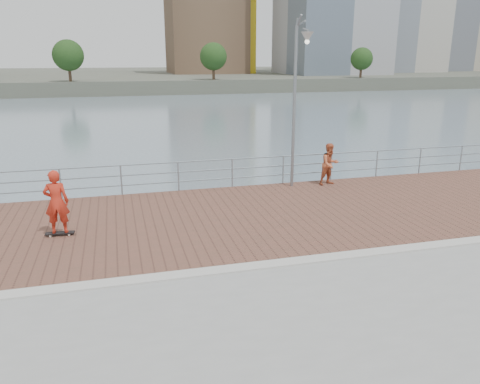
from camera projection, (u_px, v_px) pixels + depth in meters
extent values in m
plane|color=slate|center=(260.00, 339.00, 11.76)|extent=(400.00, 400.00, 0.00)
cube|color=brown|center=(227.00, 218.00, 14.53)|extent=(40.00, 6.80, 0.02)
cube|color=#B7B5AD|center=(262.00, 266.00, 11.19)|extent=(40.00, 0.40, 0.06)
cube|color=#4C5142|center=(124.00, 77.00, 124.96)|extent=(320.00, 95.00, 2.50)
cylinder|color=#8C9EA8|center=(61.00, 184.00, 16.26)|extent=(0.06, 0.06, 1.10)
cylinder|color=#8C9EA8|center=(121.00, 180.00, 16.77)|extent=(0.06, 0.06, 1.10)
cylinder|color=#8C9EA8|center=(178.00, 177.00, 17.28)|extent=(0.06, 0.06, 1.10)
cylinder|color=#8C9EA8|center=(232.00, 173.00, 17.79)|extent=(0.06, 0.06, 1.10)
cylinder|color=#8C9EA8|center=(283.00, 170.00, 18.29)|extent=(0.06, 0.06, 1.10)
cylinder|color=#8C9EA8|center=(331.00, 167.00, 18.80)|extent=(0.06, 0.06, 1.10)
cylinder|color=#8C9EA8|center=(377.00, 164.00, 19.31)|extent=(0.06, 0.06, 1.10)
cylinder|color=#8C9EA8|center=(420.00, 161.00, 19.82)|extent=(0.06, 0.06, 1.10)
cylinder|color=#8C9EA8|center=(461.00, 158.00, 20.33)|extent=(0.06, 0.06, 1.10)
cylinder|color=#8C9EA8|center=(205.00, 161.00, 17.38)|extent=(39.00, 0.05, 0.05)
cylinder|color=#8C9EA8|center=(206.00, 170.00, 17.48)|extent=(39.00, 0.05, 0.05)
cylinder|color=#8C9EA8|center=(206.00, 180.00, 17.58)|extent=(39.00, 0.05, 0.05)
cylinder|color=gray|center=(294.00, 110.00, 17.20)|extent=(0.12, 0.12, 5.89)
cylinder|color=gray|center=(302.00, 24.00, 15.92)|extent=(0.07, 0.98, 0.07)
cone|color=#B2B2AD|center=(308.00, 29.00, 15.52)|extent=(0.43, 0.43, 0.34)
cube|color=black|center=(60.00, 233.00, 13.06)|extent=(0.79, 0.25, 0.03)
cylinder|color=beige|center=(50.00, 236.00, 12.96)|extent=(0.06, 0.04, 0.06)
cylinder|color=beige|center=(69.00, 235.00, 13.06)|extent=(0.06, 0.04, 0.06)
cylinder|color=beige|center=(51.00, 234.00, 13.09)|extent=(0.06, 0.04, 0.06)
cylinder|color=beige|center=(70.00, 233.00, 13.19)|extent=(0.06, 0.04, 0.06)
imported|color=red|center=(56.00, 202.00, 12.81)|extent=(0.68, 0.47, 1.80)
imported|color=#C35F39|center=(330.00, 164.00, 18.02)|extent=(0.90, 0.77, 1.62)
cube|color=brown|center=(205.00, 13.00, 113.99)|extent=(18.00, 18.00, 28.26)
cylinder|color=#473323|center=(69.00, 69.00, 79.39)|extent=(0.50, 0.50, 4.03)
sphere|color=#193814|center=(68.00, 55.00, 78.74)|extent=(5.18, 5.18, 5.18)
cylinder|color=#473323|center=(214.00, 69.00, 85.61)|extent=(0.50, 0.50, 3.84)
sphere|color=#193814|center=(213.00, 56.00, 84.99)|extent=(4.94, 4.94, 4.94)
cylinder|color=#473323|center=(361.00, 69.00, 93.09)|extent=(0.50, 0.50, 3.40)
sphere|color=#193814|center=(362.00, 59.00, 92.55)|extent=(4.38, 4.38, 4.38)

